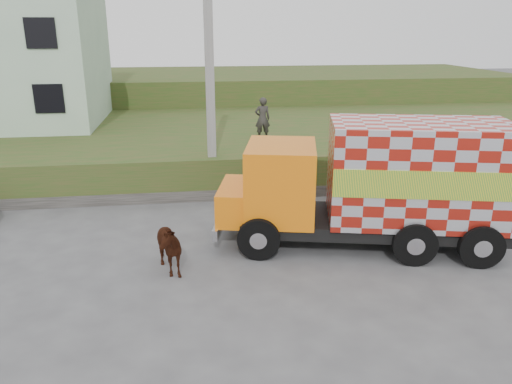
{
  "coord_description": "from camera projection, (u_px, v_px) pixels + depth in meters",
  "views": [
    {
      "loc": [
        -1.81,
        -12.91,
        5.89
      ],
      "look_at": [
        0.09,
        0.89,
        1.3
      ],
      "focal_mm": 35.0,
      "sensor_mm": 36.0,
      "label": 1
    }
  ],
  "objects": [
    {
      "name": "retaining_strip",
      "position": [
        186.0,
        195.0,
        17.86
      ],
      "size": [
        16.0,
        0.5,
        0.4
      ],
      "primitive_type": "cube",
      "color": "#595651",
      "rests_on": "ground"
    },
    {
      "name": "pedestrian",
      "position": [
        262.0,
        119.0,
        20.38
      ],
      "size": [
        0.64,
        0.43,
        1.74
      ],
      "primitive_type": "imported",
      "rotation": [
        0.0,
        0.0,
        3.17
      ],
      "color": "#2F2C2A",
      "rests_on": "embankment"
    },
    {
      "name": "cargo_truck",
      "position": [
        378.0,
        183.0,
        13.73
      ],
      "size": [
        8.28,
        4.2,
        3.53
      ],
      "rotation": [
        0.0,
        0.0,
        -0.22
      ],
      "color": "black",
      "rests_on": "ground"
    },
    {
      "name": "embankment_far",
      "position": [
        213.0,
        95.0,
        34.46
      ],
      "size": [
        40.0,
        12.0,
        3.0
      ],
      "primitive_type": "cube",
      "color": "#294F1A",
      "rests_on": "ground"
    },
    {
      "name": "ground",
      "position": [
        257.0,
        245.0,
        14.23
      ],
      "size": [
        120.0,
        120.0,
        0.0
      ],
      "primitive_type": "plane",
      "color": "#474749",
      "rests_on": "ground"
    },
    {
      "name": "cow",
      "position": [
        164.0,
        246.0,
        12.5
      ],
      "size": [
        1.28,
        1.77,
        1.37
      ],
      "primitive_type": "imported",
      "rotation": [
        0.0,
        0.0,
        0.38
      ],
      "color": "black",
      "rests_on": "ground"
    },
    {
      "name": "utility_pole",
      "position": [
        210.0,
        84.0,
        17.15
      ],
      "size": [
        1.2,
        0.3,
        8.0
      ],
      "color": "gray",
      "rests_on": "ground"
    },
    {
      "name": "embankment",
      "position": [
        228.0,
        143.0,
        23.4
      ],
      "size": [
        40.0,
        12.0,
        1.5
      ],
      "primitive_type": "cube",
      "color": "#294F1A",
      "rests_on": "ground"
    }
  ]
}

